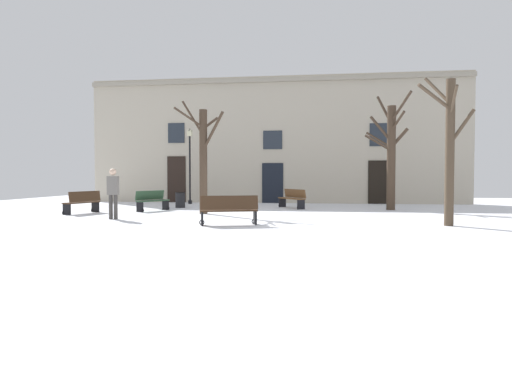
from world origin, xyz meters
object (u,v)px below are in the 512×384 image
at_px(tree_left_of_center, 391,153).
at_px(bench_back_to_back_left, 152,200).
at_px(bench_far_corner, 229,210).
at_px(tree_center, 203,157).
at_px(person_crossing_plaza, 113,191).
at_px(bench_near_lamp, 292,198).
at_px(tree_right_of_center, 449,145).
at_px(litter_bin, 180,200).
at_px(bench_near_center_tree, 83,202).
at_px(streetlamp, 190,158).

bearing_deg(tree_left_of_center, bench_back_to_back_left, -169.36).
bearing_deg(bench_far_corner, tree_center, -82.69).
bearing_deg(person_crossing_plaza, tree_left_of_center, -156.49).
xyz_separation_m(bench_near_lamp, person_crossing_plaza, (-6.15, -6.40, 0.54)).
height_order(tree_right_of_center, litter_bin, tree_right_of_center).
height_order(tree_center, bench_near_lamp, tree_center).
bearing_deg(bench_far_corner, bench_back_to_back_left, -66.31).
bearing_deg(litter_bin, bench_near_center_tree, -128.55).
bearing_deg(tree_center, tree_right_of_center, -21.05).
xyz_separation_m(tree_right_of_center, bench_far_corner, (-6.85, -0.75, -2.03)).
xyz_separation_m(bench_near_center_tree, bench_far_corner, (6.90, -3.53, 0.01)).
relative_size(tree_right_of_center, bench_back_to_back_left, 2.88).
relative_size(tree_left_of_center, bench_far_corner, 2.82).
height_order(litter_bin, bench_far_corner, bench_far_corner).
bearing_deg(person_crossing_plaza, tree_center, -139.27).
bearing_deg(bench_near_center_tree, streetlamp, 175.81).
bearing_deg(bench_back_to_back_left, tree_left_of_center, -52.75).
height_order(bench_near_lamp, bench_back_to_back_left, bench_near_lamp).
bearing_deg(bench_near_lamp, litter_bin, -119.06).
bearing_deg(streetlamp, bench_back_to_back_left, -93.04).
distance_m(bench_near_lamp, bench_back_to_back_left, 6.65).
distance_m(tree_left_of_center, person_crossing_plaza, 12.29).
relative_size(tree_right_of_center, bench_near_lamp, 2.63).
bearing_deg(bench_near_center_tree, tree_left_of_center, 122.86).
xyz_separation_m(streetlamp, litter_bin, (0.37, -3.03, -2.18)).
xyz_separation_m(bench_back_to_back_left, person_crossing_plaza, (0.00, -3.86, 0.56)).
bearing_deg(streetlamp, litter_bin, -82.96).
bearing_deg(bench_near_lamp, bench_near_center_tree, -97.22).
bearing_deg(bench_back_to_back_left, streetlamp, 23.57).
distance_m(tree_center, bench_back_to_back_left, 3.43).
bearing_deg(bench_back_to_back_left, person_crossing_plaza, -153.35).
relative_size(bench_back_to_back_left, bench_far_corner, 0.89).
bearing_deg(litter_bin, bench_back_to_back_left, -107.12).
xyz_separation_m(streetlamp, bench_far_corner, (4.25, -10.34, -2.07)).
relative_size(tree_center, person_crossing_plaza, 2.53).
bearing_deg(tree_center, bench_near_center_tree, -173.46).
bearing_deg(tree_center, tree_left_of_center, 21.27).
relative_size(litter_bin, bench_back_to_back_left, 0.45).
relative_size(bench_near_center_tree, person_crossing_plaza, 0.95).
xyz_separation_m(bench_near_lamp, bench_back_to_back_left, (-6.15, -2.53, -0.02)).
relative_size(tree_center, bench_near_lamp, 2.51).
height_order(tree_left_of_center, bench_far_corner, tree_left_of_center).
distance_m(tree_center, tree_right_of_center, 9.34).
height_order(tree_left_of_center, bench_back_to_back_left, tree_left_of_center).
xyz_separation_m(tree_left_of_center, bench_near_center_tree, (-13.06, -3.70, -2.15)).
height_order(bench_back_to_back_left, person_crossing_plaza, person_crossing_plaza).
height_order(litter_bin, bench_near_lamp, bench_near_lamp).
height_order(tree_right_of_center, bench_back_to_back_left, tree_right_of_center).
xyz_separation_m(tree_left_of_center, bench_near_lamp, (-4.53, 0.53, -2.14)).
bearing_deg(streetlamp, person_crossing_plaza, -91.72).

